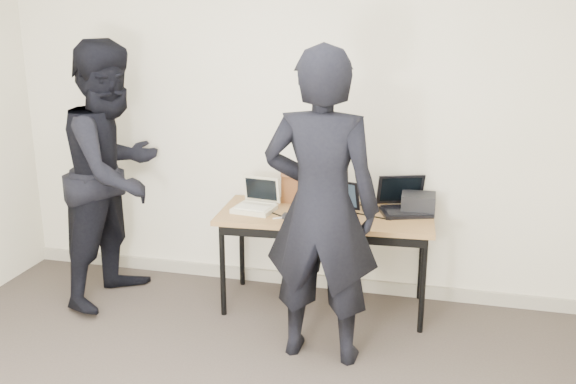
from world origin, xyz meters
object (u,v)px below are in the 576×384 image
(laptop_center, at_px, (334,207))
(person_typist, at_px, (321,208))
(laptop_right, at_px, (404,204))
(equipment_box, at_px, (418,203))
(desk, at_px, (325,222))
(leather_satchel, at_px, (308,186))
(laptop_beige, at_px, (256,204))
(person_observer, at_px, (115,174))

(laptop_center, bearing_deg, person_typist, -68.31)
(laptop_right, bearing_deg, equipment_box, -14.19)
(desk, xyz_separation_m, laptop_center, (0.05, 0.01, 0.11))
(leather_satchel, bearing_deg, laptop_right, 2.45)
(laptop_center, bearing_deg, leather_satchel, 155.41)
(laptop_right, bearing_deg, leather_satchel, 157.16)
(equipment_box, relative_size, person_typist, 0.12)
(laptop_beige, relative_size, laptop_center, 0.83)
(laptop_beige, distance_m, person_typist, 0.88)
(desk, xyz_separation_m, person_typist, (0.09, -0.65, 0.31))
(laptop_right, distance_m, person_typist, 0.96)
(laptop_right, bearing_deg, laptop_beige, 172.66)
(equipment_box, distance_m, person_typist, 1.02)
(desk, bearing_deg, laptop_right, 15.83)
(person_observer, bearing_deg, desk, -74.41)
(laptop_center, distance_m, equipment_box, 0.60)
(desk, height_order, person_observer, person_observer)
(desk, relative_size, person_observer, 0.80)
(laptop_beige, height_order, leather_satchel, leather_satchel)
(laptop_center, relative_size, equipment_box, 1.60)
(laptop_beige, height_order, laptop_center, laptop_center)
(leather_satchel, relative_size, equipment_box, 1.61)
(person_typist, relative_size, person_observer, 1.01)
(leather_satchel, height_order, person_observer, person_observer)
(laptop_center, relative_size, person_observer, 0.20)
(laptop_center, bearing_deg, desk, -153.05)
(laptop_right, height_order, leather_satchel, leather_satchel)
(laptop_beige, bearing_deg, equipment_box, 19.11)
(laptop_beige, relative_size, leather_satchel, 0.83)
(laptop_center, distance_m, laptop_right, 0.50)
(person_typist, distance_m, person_observer, 1.70)
(desk, height_order, person_typist, person_typist)
(person_observer, bearing_deg, equipment_box, -71.18)
(laptop_beige, bearing_deg, leather_satchel, 47.06)
(desk, bearing_deg, equipment_box, 13.68)
(desk, distance_m, laptop_beige, 0.51)
(equipment_box, xyz_separation_m, person_observer, (-2.16, -0.36, 0.17))
(laptop_center, xyz_separation_m, person_observer, (-1.59, -0.17, 0.19))
(equipment_box, bearing_deg, desk, -163.04)
(laptop_center, xyz_separation_m, leather_satchel, (-0.24, 0.22, 0.07))
(desk, xyz_separation_m, person_observer, (-1.53, -0.17, 0.30))
(laptop_center, height_order, person_typist, person_typist)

